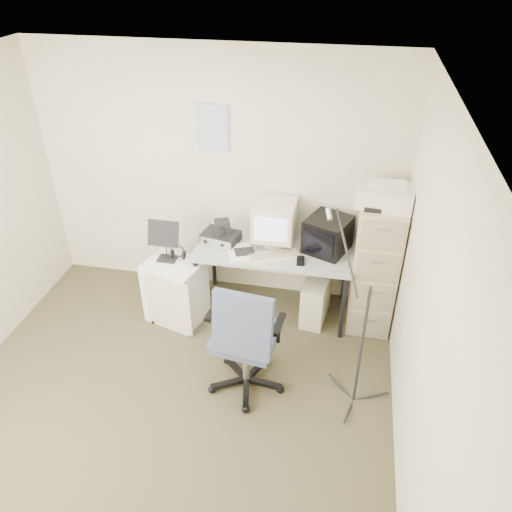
% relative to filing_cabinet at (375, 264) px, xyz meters
% --- Properties ---
extents(floor, '(3.60, 3.60, 0.01)m').
position_rel_filing_cabinet_xyz_m(floor, '(-1.58, -1.48, -0.66)').
color(floor, '#433D2B').
rests_on(floor, ground).
extents(ceiling, '(3.60, 3.60, 0.01)m').
position_rel_filing_cabinet_xyz_m(ceiling, '(-1.58, -1.48, 1.85)').
color(ceiling, white).
rests_on(ceiling, ground).
extents(wall_back, '(3.60, 0.02, 2.50)m').
position_rel_filing_cabinet_xyz_m(wall_back, '(-1.58, 0.32, 0.60)').
color(wall_back, beige).
rests_on(wall_back, ground).
extents(wall_right, '(0.02, 3.60, 2.50)m').
position_rel_filing_cabinet_xyz_m(wall_right, '(0.22, -1.48, 0.60)').
color(wall_right, beige).
rests_on(wall_right, ground).
extents(wall_calendar, '(0.30, 0.02, 0.44)m').
position_rel_filing_cabinet_xyz_m(wall_calendar, '(-1.60, 0.31, 1.10)').
color(wall_calendar, white).
rests_on(wall_calendar, wall_back).
extents(filing_cabinet, '(0.40, 0.60, 1.30)m').
position_rel_filing_cabinet_xyz_m(filing_cabinet, '(0.00, 0.00, 0.00)').
color(filing_cabinet, tan).
rests_on(filing_cabinet, floor).
extents(printer, '(0.50, 0.38, 0.18)m').
position_rel_filing_cabinet_xyz_m(printer, '(0.00, -0.07, 0.74)').
color(printer, silver).
rests_on(printer, filing_cabinet).
extents(desk, '(1.50, 0.70, 0.73)m').
position_rel_filing_cabinet_xyz_m(desk, '(-0.95, -0.03, -0.29)').
color(desk, '#ABAC9C').
rests_on(desk, floor).
extents(crt_monitor, '(0.39, 0.41, 0.42)m').
position_rel_filing_cabinet_xyz_m(crt_monitor, '(-0.97, 0.08, 0.29)').
color(crt_monitor, silver).
rests_on(crt_monitor, desk).
extents(crt_tv, '(0.48, 0.49, 0.33)m').
position_rel_filing_cabinet_xyz_m(crt_tv, '(-0.46, 0.04, 0.25)').
color(crt_tv, black).
rests_on(crt_tv, desk).
extents(desk_speaker, '(0.09, 0.09, 0.14)m').
position_rel_filing_cabinet_xyz_m(desk_speaker, '(-0.67, 0.06, 0.15)').
color(desk_speaker, beige).
rests_on(desk_speaker, desk).
extents(keyboard, '(0.50, 0.33, 0.03)m').
position_rel_filing_cabinet_xyz_m(keyboard, '(-0.93, -0.19, 0.09)').
color(keyboard, silver).
rests_on(keyboard, desk).
extents(mouse, '(0.08, 0.13, 0.04)m').
position_rel_filing_cabinet_xyz_m(mouse, '(-0.68, -0.23, 0.10)').
color(mouse, black).
rests_on(mouse, desk).
extents(radio_receiver, '(0.39, 0.31, 0.10)m').
position_rel_filing_cabinet_xyz_m(radio_receiver, '(-1.48, -0.01, 0.13)').
color(radio_receiver, black).
rests_on(radio_receiver, desk).
extents(radio_speaker, '(0.18, 0.17, 0.14)m').
position_rel_filing_cabinet_xyz_m(radio_speaker, '(-1.46, -0.02, 0.25)').
color(radio_speaker, black).
rests_on(radio_speaker, radio_receiver).
extents(papers, '(0.31, 0.36, 0.02)m').
position_rel_filing_cabinet_xyz_m(papers, '(-1.25, -0.18, 0.09)').
color(papers, white).
rests_on(papers, desk).
extents(pc_tower, '(0.27, 0.51, 0.45)m').
position_rel_filing_cabinet_xyz_m(pc_tower, '(-0.52, -0.08, -0.42)').
color(pc_tower, silver).
rests_on(pc_tower, floor).
extents(office_chair, '(0.72, 0.72, 1.12)m').
position_rel_filing_cabinet_xyz_m(office_chair, '(-1.00, -1.09, -0.09)').
color(office_chair, '#4A4F5F').
rests_on(office_chair, floor).
extents(side_cart, '(0.61, 0.54, 0.64)m').
position_rel_filing_cabinet_xyz_m(side_cart, '(-1.87, -0.34, -0.33)').
color(side_cart, white).
rests_on(side_cart, floor).
extents(music_stand, '(0.33, 0.26, 0.43)m').
position_rel_filing_cabinet_xyz_m(music_stand, '(-1.94, -0.28, 0.21)').
color(music_stand, black).
rests_on(music_stand, side_cart).
extents(headphones, '(0.19, 0.19, 0.03)m').
position_rel_filing_cabinet_xyz_m(headphones, '(-1.85, -0.24, 0.04)').
color(headphones, black).
rests_on(headphones, side_cart).
extents(mic_stand, '(0.03, 0.03, 1.52)m').
position_rel_filing_cabinet_xyz_m(mic_stand, '(-0.10, -1.09, 0.11)').
color(mic_stand, black).
rests_on(mic_stand, floor).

